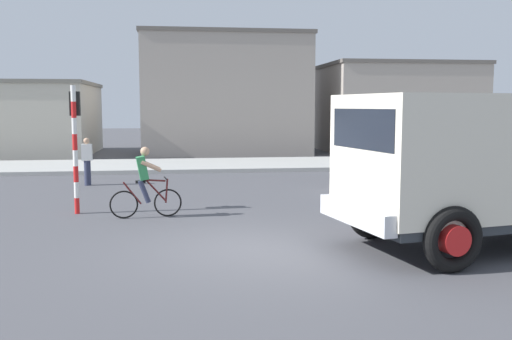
# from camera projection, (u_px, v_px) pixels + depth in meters

# --- Properties ---
(ground_plane) EXTENTS (120.00, 120.00, 0.00)m
(ground_plane) POSITION_uv_depth(u_px,v_px,m) (249.00, 247.00, 11.04)
(ground_plane) COLOR #4C4C51
(sidewalk_far) EXTENTS (80.00, 5.00, 0.16)m
(sidewalk_far) POSITION_uv_depth(u_px,v_px,m) (209.00, 165.00, 25.53)
(sidewalk_far) COLOR #ADADA8
(sidewalk_far) RESTS_ON ground
(truck_foreground) EXTENTS (5.78, 3.55, 2.90)m
(truck_foreground) POSITION_uv_depth(u_px,v_px,m) (482.00, 161.00, 10.83)
(truck_foreground) COLOR silver
(truck_foreground) RESTS_ON ground
(cyclist) EXTENTS (1.72, 0.53, 1.72)m
(cyclist) POSITION_uv_depth(u_px,v_px,m) (145.00, 182.00, 13.82)
(cyclist) COLOR black
(cyclist) RESTS_ON ground
(traffic_light_pole) EXTENTS (0.24, 0.43, 3.20)m
(traffic_light_pole) POSITION_uv_depth(u_px,v_px,m) (75.00, 131.00, 14.26)
(traffic_light_pole) COLOR red
(traffic_light_pole) RESTS_ON ground
(car_red_near) EXTENTS (4.31, 2.74, 1.60)m
(car_red_near) POSITION_uv_depth(u_px,v_px,m) (399.00, 163.00, 18.88)
(car_red_near) COLOR #B7B7BC
(car_red_near) RESTS_ON ground
(pedestrian_near_kerb) EXTENTS (0.34, 0.22, 1.62)m
(pedestrian_near_kerb) POSITION_uv_depth(u_px,v_px,m) (87.00, 161.00, 19.46)
(pedestrian_near_kerb) COLOR #2D334C
(pedestrian_near_kerb) RESTS_ON ground
(building_corner_left) EXTENTS (8.20, 8.10, 4.01)m
(building_corner_left) POSITION_uv_depth(u_px,v_px,m) (18.00, 118.00, 31.86)
(building_corner_left) COLOR #B2AD9E
(building_corner_left) RESTS_ON ground
(building_mid_block) EXTENTS (9.29, 6.18, 6.68)m
(building_mid_block) POSITION_uv_depth(u_px,v_px,m) (224.00, 94.00, 32.67)
(building_mid_block) COLOR #9E9389
(building_mid_block) RESTS_ON ground
(building_corner_right) EXTENTS (8.58, 6.47, 5.16)m
(building_corner_right) POSITION_uv_depth(u_px,v_px,m) (397.00, 108.00, 33.91)
(building_corner_right) COLOR #9E9389
(building_corner_right) RESTS_ON ground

